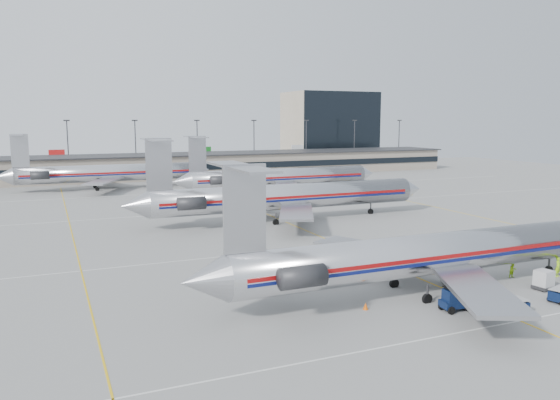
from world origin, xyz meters
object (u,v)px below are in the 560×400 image
jet_second_row (282,196)px  belt_loader (459,275)px  uld_container (544,280)px  tug_center (468,296)px  jet_foreground (430,254)px

jet_second_row → belt_loader: (2.85, -35.65, -3.13)m
jet_second_row → uld_container: jet_second_row is taller
jet_second_row → tug_center: (-1.17, -41.23, -2.91)m
tug_center → uld_container: size_ratio=1.33×
jet_foreground → jet_second_row: size_ratio=0.94×
uld_container → belt_loader: size_ratio=0.42×
jet_foreground → belt_loader: (4.69, 1.37, -2.90)m
tug_center → belt_loader: (4.02, 5.58, -0.22)m
jet_foreground → uld_container: jet_foreground is taller
uld_container → tug_center: bearing=175.6°
jet_foreground → jet_second_row: jet_second_row is taller
jet_second_row → uld_container: bearing=-78.6°
jet_foreground → belt_loader: 5.68m
tug_center → belt_loader: 6.87m
jet_foreground → uld_container: bearing=-19.4°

